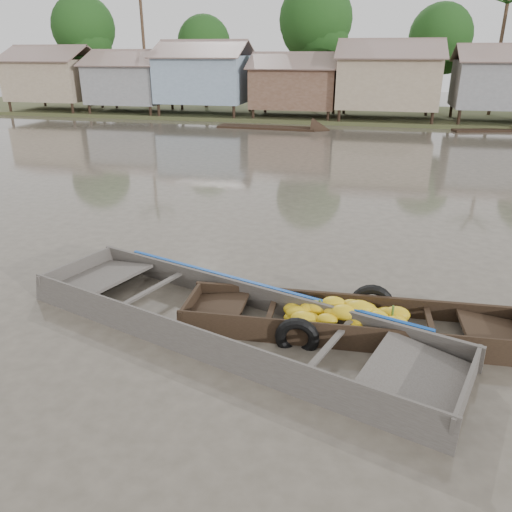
# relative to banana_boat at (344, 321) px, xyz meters

# --- Properties ---
(ground) EXTENTS (120.00, 120.00, 0.00)m
(ground) POSITION_rel_banana_boat_xyz_m (-1.77, -0.49, -0.17)
(ground) COLOR #4C453A
(ground) RESTS_ON ground
(riverbank) EXTENTS (120.00, 12.47, 10.22)m
(riverbank) POSITION_rel_banana_boat_xyz_m (1.26, 31.37, 2.90)
(riverbank) COLOR #384723
(riverbank) RESTS_ON ground
(banana_boat) EXTENTS (5.93, 1.71, 0.85)m
(banana_boat) POSITION_rel_banana_boat_xyz_m (0.00, 0.00, 0.00)
(banana_boat) COLOR black
(banana_boat) RESTS_ON ground
(viewer_boat) EXTENTS (8.19, 4.46, 0.64)m
(viewer_boat) POSITION_rel_banana_boat_xyz_m (-1.89, -0.50, -0.10)
(viewer_boat) COLOR #423D38
(viewer_boat) RESTS_ON ground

